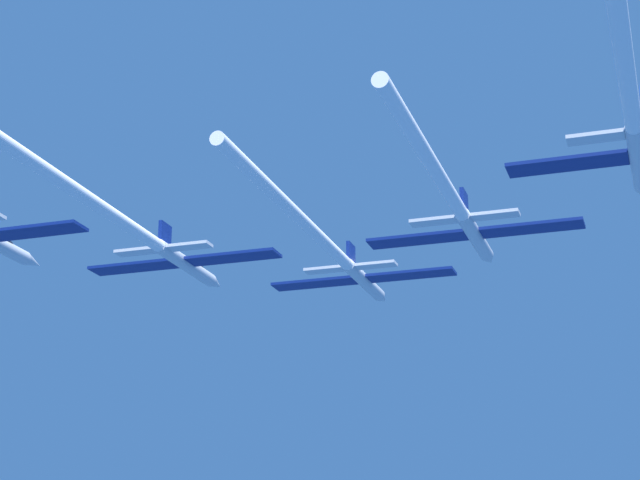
{
  "coord_description": "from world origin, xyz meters",
  "views": [
    {
      "loc": [
        24.39,
        -88.59,
        -26.14
      ],
      "look_at": [
        -0.16,
        -13.77,
        0.12
      ],
      "focal_mm": 62.02,
      "sensor_mm": 36.0,
      "label": 1
    }
  ],
  "objects_px": {
    "jet_lead": "(331,249)",
    "jet_left_wing": "(137,231)",
    "jet_right_wing": "(456,203)",
    "jet_right_outer": "(629,94)"
  },
  "relations": [
    {
      "from": "jet_left_wing",
      "to": "jet_right_outer",
      "type": "height_order",
      "value": "jet_right_outer"
    },
    {
      "from": "jet_right_wing",
      "to": "jet_lead",
      "type": "bearing_deg",
      "value": 144.33
    },
    {
      "from": "jet_lead",
      "to": "jet_left_wing",
      "type": "height_order",
      "value": "jet_lead"
    },
    {
      "from": "jet_lead",
      "to": "jet_right_outer",
      "type": "bearing_deg",
      "value": -42.67
    },
    {
      "from": "jet_lead",
      "to": "jet_right_wing",
      "type": "relative_size",
      "value": 1.15
    },
    {
      "from": "jet_lead",
      "to": "jet_left_wing",
      "type": "relative_size",
      "value": 1.06
    },
    {
      "from": "jet_right_outer",
      "to": "jet_lead",
      "type": "bearing_deg",
      "value": 137.33
    },
    {
      "from": "jet_lead",
      "to": "jet_left_wing",
      "type": "distance_m",
      "value": 15.59
    },
    {
      "from": "jet_right_wing",
      "to": "jet_right_outer",
      "type": "relative_size",
      "value": 0.86
    },
    {
      "from": "jet_lead",
      "to": "jet_left_wing",
      "type": "xyz_separation_m",
      "value": [
        -11.67,
        -10.32,
        -0.65
      ]
    }
  ]
}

